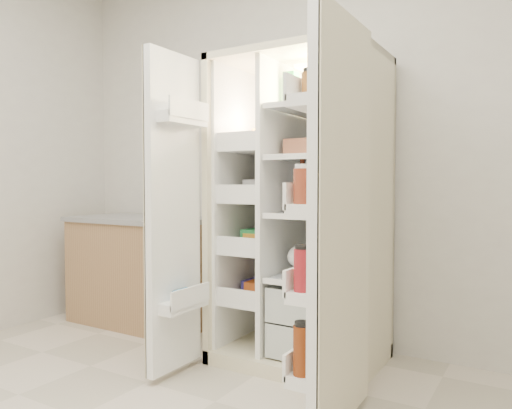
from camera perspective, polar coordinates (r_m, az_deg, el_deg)
The scene contains 5 objects.
wall_back at distance 3.29m, azimuth 6.61°, elevation 7.59°, with size 4.00×0.02×2.70m, color silver.
refrigerator at distance 2.92m, azimuth 5.96°, elevation -3.71°, with size 0.92×0.70×1.80m.
freezer_door at distance 2.68m, azimuth -9.63°, elevation -1.07°, with size 0.15×0.40×1.72m.
fridge_door at distance 2.09m, azimuth 9.47°, elevation -2.53°, with size 0.17×0.58×1.72m.
kitchen_counter at distance 3.79m, azimuth -13.21°, elevation -7.49°, with size 1.11×0.59×0.80m.
Camera 1 is at (1.36, -0.98, 1.06)m, focal length 34.00 mm.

